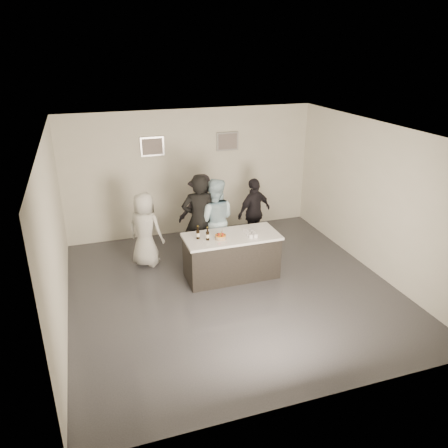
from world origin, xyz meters
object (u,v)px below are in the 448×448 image
(bar_counter, at_px, (231,256))
(cake, at_px, (221,237))
(beer_bottle_a, at_px, (198,232))
(beer_bottle_b, at_px, (208,234))
(person_guest_right, at_px, (254,212))
(person_main_black, at_px, (199,220))
(person_guest_back, at_px, (201,209))
(person_main_blue, at_px, (215,220))
(person_guest_left, at_px, (145,230))

(bar_counter, height_order, cake, cake)
(beer_bottle_a, bearing_deg, beer_bottle_b, -35.31)
(cake, relative_size, person_guest_right, 0.13)
(beer_bottle_b, xyz_separation_m, person_main_black, (0.07, 0.86, -0.06))
(bar_counter, relative_size, person_main_black, 0.96)
(beer_bottle_b, xyz_separation_m, person_guest_right, (1.50, 1.35, -0.23))
(bar_counter, xyz_separation_m, person_guest_back, (-0.11, 1.81, 0.37))
(cake, relative_size, person_main_black, 0.11)
(beer_bottle_a, height_order, person_guest_back, person_guest_back)
(bar_counter, xyz_separation_m, person_main_black, (-0.44, 0.79, 0.52))
(cake, bearing_deg, beer_bottle_a, 159.58)
(beer_bottle_b, height_order, person_main_blue, person_main_blue)
(person_main_blue, bearing_deg, person_guest_right, -139.55)
(bar_counter, relative_size, beer_bottle_b, 7.15)
(person_guest_left, distance_m, person_guest_back, 1.60)
(person_guest_back, bearing_deg, beer_bottle_b, 81.58)
(person_main_blue, bearing_deg, person_guest_back, -70.07)
(person_main_black, bearing_deg, person_guest_left, -6.04)
(person_main_black, bearing_deg, person_guest_right, -153.16)
(person_guest_left, bearing_deg, person_main_black, -154.67)
(person_main_blue, bearing_deg, bar_counter, 114.13)
(cake, xyz_separation_m, person_main_black, (-0.18, 0.90, 0.04))
(person_guest_left, bearing_deg, bar_counter, -175.66)
(beer_bottle_b, distance_m, person_main_blue, 1.01)
(cake, distance_m, beer_bottle_b, 0.27)
(beer_bottle_a, height_order, person_guest_left, person_guest_left)
(bar_counter, distance_m, person_guest_left, 1.89)
(person_main_black, relative_size, person_main_blue, 1.07)
(beer_bottle_a, bearing_deg, person_main_blue, 54.22)
(person_main_black, relative_size, person_guest_left, 1.23)
(cake, height_order, person_guest_left, person_guest_left)
(person_guest_left, relative_size, person_guest_back, 0.97)
(beer_bottle_a, xyz_separation_m, person_main_black, (0.23, 0.74, -0.06))
(person_main_black, distance_m, person_guest_back, 1.08)
(bar_counter, distance_m, beer_bottle_a, 0.88)
(person_main_blue, distance_m, person_guest_right, 1.17)
(cake, height_order, person_guest_right, person_guest_right)
(cake, xyz_separation_m, person_guest_back, (0.15, 1.91, -0.12))
(beer_bottle_a, relative_size, person_guest_left, 0.16)
(person_guest_right, bearing_deg, person_guest_left, -16.11)
(person_guest_back, bearing_deg, person_guest_left, 31.44)
(cake, bearing_deg, person_main_blue, 79.75)
(person_main_blue, relative_size, person_guest_left, 1.14)
(person_guest_left, relative_size, person_guest_right, 0.99)
(person_main_black, relative_size, person_guest_back, 1.18)
(person_guest_right, relative_size, person_guest_back, 0.97)
(person_guest_back, bearing_deg, beer_bottle_a, 76.04)
(cake, relative_size, person_guest_left, 0.13)
(person_main_blue, bearing_deg, beer_bottle_a, 72.76)
(person_main_black, height_order, person_guest_left, person_main_black)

